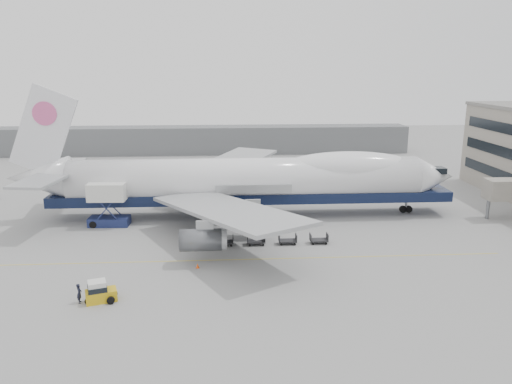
{
  "coord_description": "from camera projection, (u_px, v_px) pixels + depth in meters",
  "views": [
    {
      "loc": [
        -3.13,
        -61.18,
        22.08
      ],
      "look_at": [
        1.17,
        6.0,
        5.19
      ],
      "focal_mm": 35.0,
      "sensor_mm": 36.0,
      "label": 1
    }
  ],
  "objects": [
    {
      "name": "catering_truck",
      "position": [
        108.0,
        202.0,
        70.85
      ],
      "size": [
        5.78,
        4.14,
        6.25
      ],
      "rotation": [
        0.0,
        0.0,
        -0.04
      ],
      "color": "navy",
      "rests_on": "ground"
    },
    {
      "name": "dolly_2",
      "position": [
        256.0,
        241.0,
        63.68
      ],
      "size": [
        2.3,
        1.35,
        1.3
      ],
      "color": "#2D2D30",
      "rests_on": "ground"
    },
    {
      "name": "dolly_3",
      "position": [
        288.0,
        240.0,
        63.93
      ],
      "size": [
        2.3,
        1.35,
        1.3
      ],
      "color": "#2D2D30",
      "rests_on": "ground"
    },
    {
      "name": "ground",
      "position": [
        250.0,
        242.0,
        64.78
      ],
      "size": [
        260.0,
        260.0,
        0.0
      ],
      "primitive_type": "plane",
      "color": "gray",
      "rests_on": "ground"
    },
    {
      "name": "baggage_tug",
      "position": [
        100.0,
        292.0,
        48.17
      ],
      "size": [
        3.24,
        2.38,
        2.12
      ],
      "rotation": [
        0.0,
        0.0,
        0.32
      ],
      "color": "gold",
      "rests_on": "ground"
    },
    {
      "name": "ground_worker",
      "position": [
        79.0,
        293.0,
        47.89
      ],
      "size": [
        0.56,
        0.77,
        1.95
      ],
      "primitive_type": "imported",
      "rotation": [
        0.0,
        0.0,
        1.71
      ],
      "color": "black",
      "rests_on": "ground"
    },
    {
      "name": "dolly_0",
      "position": [
        192.0,
        242.0,
        63.18
      ],
      "size": [
        2.3,
        1.35,
        1.3
      ],
      "color": "#2D2D30",
      "rests_on": "ground"
    },
    {
      "name": "hangar",
      "position": [
        198.0,
        140.0,
        131.07
      ],
      "size": [
        110.0,
        8.0,
        7.0
      ],
      "primitive_type": "cube",
      "color": "slate",
      "rests_on": "ground"
    },
    {
      "name": "dolly_4",
      "position": [
        319.0,
        239.0,
        64.18
      ],
      "size": [
        2.3,
        1.35,
        1.3
      ],
      "color": "#2D2D30",
      "rests_on": "ground"
    },
    {
      "name": "airliner",
      "position": [
        250.0,
        180.0,
        75.07
      ],
      "size": [
        67.0,
        55.3,
        19.98
      ],
      "color": "white",
      "rests_on": "ground"
    },
    {
      "name": "apron_line",
      "position": [
        253.0,
        259.0,
        58.97
      ],
      "size": [
        60.0,
        0.15,
        0.01
      ],
      "primitive_type": "cube",
      "color": "gold",
      "rests_on": "ground"
    },
    {
      "name": "traffic_cone",
      "position": [
        198.0,
        266.0,
        56.36
      ],
      "size": [
        0.37,
        0.37,
        0.55
      ],
      "rotation": [
        0.0,
        0.0,
        -0.12
      ],
      "color": "#F04C0C",
      "rests_on": "ground"
    },
    {
      "name": "dolly_1",
      "position": [
        224.0,
        241.0,
        63.43
      ],
      "size": [
        2.3,
        1.35,
        1.3
      ],
      "color": "#2D2D30",
      "rests_on": "ground"
    }
  ]
}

